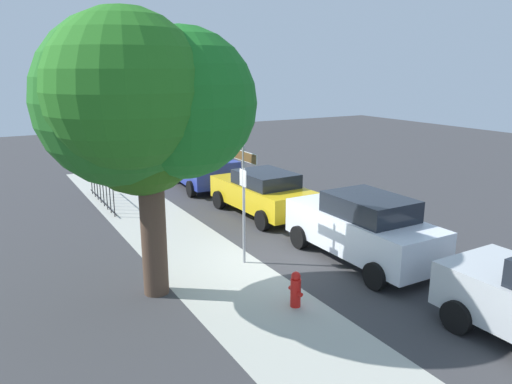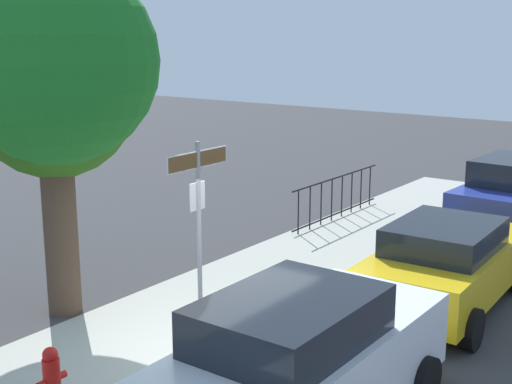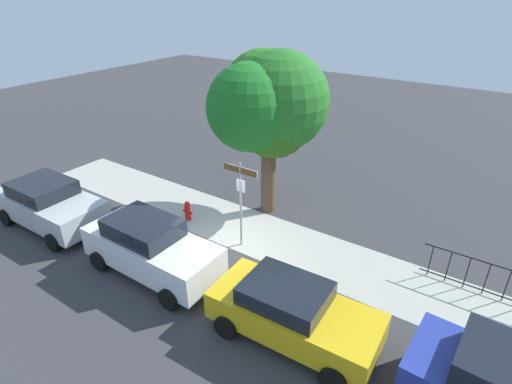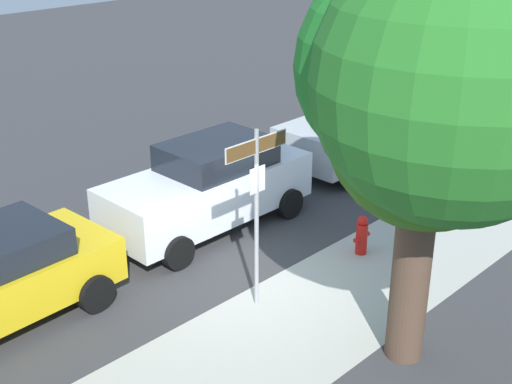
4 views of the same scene
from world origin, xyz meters
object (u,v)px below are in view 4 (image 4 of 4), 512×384
Objects in this scene: car_silver at (357,128)px; fire_hydrant at (362,235)px; car_white at (209,186)px; street_sign at (257,186)px; shade_tree at (449,80)px.

fire_hydrant is (3.88, 3.04, -0.49)m from car_silver.
car_silver reaches higher than fire_hydrant.
street_sign is at bearing 62.80° from car_white.
fire_hydrant is at bearing 175.68° from street_sign.
street_sign is 0.51× the size of shade_tree.
shade_tree is 1.36× the size of car_white.
car_white is at bearing -97.35° from shade_tree.
shade_tree reaches higher than street_sign.
street_sign reaches higher than car_white.
street_sign is 3.27m from car_white.
car_white is (-1.40, -2.70, -1.22)m from street_sign.
street_sign reaches higher than fire_hydrant.
fire_hydrant is at bearing 37.27° from car_silver.
fire_hydrant is at bearing 113.26° from car_white.
car_silver is at bearing -136.39° from shade_tree.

